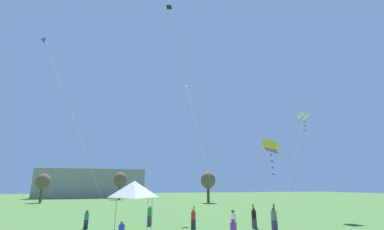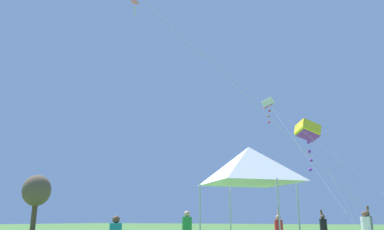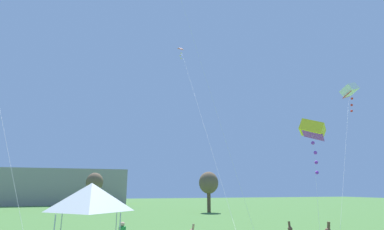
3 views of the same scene
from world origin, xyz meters
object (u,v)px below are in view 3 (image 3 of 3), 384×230
kite_white_box_3 (350,90)px  kite_yellow_box_4 (312,130)px  festival_tent (91,197)px  kite_pink_delta_1 (181,51)px

kite_white_box_3 → kite_yellow_box_4: (-8.64, -5.08, -5.14)m
kite_white_box_3 → festival_tent: bearing=-166.1°
kite_white_box_3 → kite_yellow_box_4: kite_white_box_3 is taller
kite_pink_delta_1 → kite_yellow_box_4: bearing=-59.8°
kite_white_box_3 → kite_yellow_box_4: bearing=-149.6°
festival_tent → kite_pink_delta_1: size_ratio=0.22×
kite_pink_delta_1 → kite_white_box_3: size_ratio=1.35×
kite_yellow_box_4 → kite_white_box_3: bearing=30.4°
kite_white_box_3 → kite_yellow_box_4: size_ratio=1.65×
festival_tent → kite_white_box_3: size_ratio=0.30×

